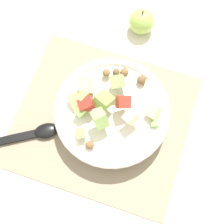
% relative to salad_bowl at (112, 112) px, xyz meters
% --- Properties ---
extents(ground_plane, '(2.40, 2.40, 0.00)m').
position_rel_salad_bowl_xyz_m(ground_plane, '(0.02, 0.01, -0.04)').
color(ground_plane, silver).
extents(placemat, '(0.40, 0.36, 0.01)m').
position_rel_salad_bowl_xyz_m(placemat, '(0.02, 0.01, -0.04)').
color(placemat, gray).
rests_on(placemat, ground_plane).
extents(salad_bowl, '(0.26, 0.26, 0.11)m').
position_rel_salad_bowl_xyz_m(salad_bowl, '(0.00, 0.00, 0.00)').
color(salad_bowl, white).
rests_on(salad_bowl, placemat).
extents(serving_spoon, '(0.18, 0.13, 0.01)m').
position_rel_salad_bowl_xyz_m(serving_spoon, '(0.17, 0.10, -0.03)').
color(serving_spoon, black).
rests_on(serving_spoon, placemat).
extents(whole_apple, '(0.06, 0.06, 0.08)m').
position_rel_salad_bowl_xyz_m(whole_apple, '(0.01, -0.26, -0.01)').
color(whole_apple, '#9EC656').
rests_on(whole_apple, ground_plane).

